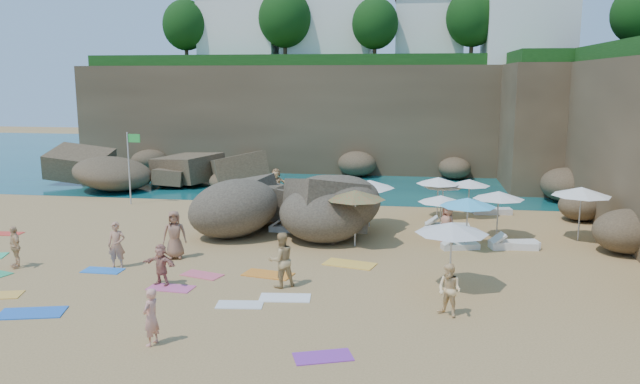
# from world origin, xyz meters

# --- Properties ---
(ground) EXTENTS (120.00, 120.00, 0.00)m
(ground) POSITION_xyz_m (0.00, 0.00, 0.00)
(ground) COLOR tan
(ground) RESTS_ON ground
(seawater) EXTENTS (120.00, 120.00, 0.00)m
(seawater) POSITION_xyz_m (0.00, 30.00, 0.00)
(seawater) COLOR #0C4751
(seawater) RESTS_ON ground
(cliff_back) EXTENTS (44.00, 8.00, 8.00)m
(cliff_back) POSITION_xyz_m (2.00, 25.00, 4.00)
(cliff_back) COLOR brown
(cliff_back) RESTS_ON ground
(cliff_corner) EXTENTS (10.00, 12.00, 8.00)m
(cliff_corner) POSITION_xyz_m (17.00, 20.00, 4.00)
(cliff_corner) COLOR brown
(cliff_corner) RESTS_ON ground
(rock_promontory) EXTENTS (12.00, 7.00, 2.00)m
(rock_promontory) POSITION_xyz_m (-11.00, 16.00, 0.00)
(rock_promontory) COLOR brown
(rock_promontory) RESTS_ON ground
(clifftop_buildings) EXTENTS (28.48, 9.48, 7.00)m
(clifftop_buildings) POSITION_xyz_m (2.96, 25.79, 11.24)
(clifftop_buildings) COLOR white
(clifftop_buildings) RESTS_ON cliff_back
(clifftop_trees) EXTENTS (35.60, 23.82, 4.40)m
(clifftop_trees) POSITION_xyz_m (4.78, 19.52, 11.26)
(clifftop_trees) COLOR #11380F
(clifftop_trees) RESTS_ON ground
(marina_masts) EXTENTS (3.10, 0.10, 6.00)m
(marina_masts) POSITION_xyz_m (-16.50, 30.00, 3.00)
(marina_masts) COLOR white
(marina_masts) RESTS_ON ground
(rock_outcrop) EXTENTS (8.62, 7.54, 2.88)m
(rock_outcrop) POSITION_xyz_m (-0.07, 4.24, 0.00)
(rock_outcrop) COLOR brown
(rock_outcrop) RESTS_ON ground
(flag_pole) EXTENTS (0.80, 0.10, 4.11)m
(flag_pole) POSITION_xyz_m (-9.62, 8.32, 2.62)
(flag_pole) COLOR silver
(flag_pole) RESTS_ON ground
(parasol_0) EXTENTS (2.41, 2.41, 2.28)m
(parasol_0) POSITION_xyz_m (4.10, 5.00, 2.09)
(parasol_0) COLOR silver
(parasol_0) RESTS_ON ground
(parasol_1) EXTENTS (2.54, 2.54, 2.40)m
(parasol_1) POSITION_xyz_m (3.86, 4.03, 2.20)
(parasol_1) COLOR silver
(parasol_1) RESTS_ON ground
(parasol_2) EXTENTS (2.23, 2.23, 2.11)m
(parasol_2) POSITION_xyz_m (7.41, 7.46, 1.94)
(parasol_2) COLOR silver
(parasol_2) RESTS_ON ground
(parasol_3) EXTENTS (2.10, 2.10, 1.99)m
(parasol_3) POSITION_xyz_m (9.00, 7.78, 1.83)
(parasol_3) COLOR silver
(parasol_3) RESTS_ON ground
(parasol_4) EXTENTS (2.27, 2.27, 2.14)m
(parasol_4) POSITION_xyz_m (9.94, 3.65, 1.97)
(parasol_4) COLOR silver
(parasol_4) RESTS_ON ground
(parasol_5) EXTENTS (1.97, 1.97, 1.86)m
(parasol_5) POSITION_xyz_m (7.68, 7.58, 1.71)
(parasol_5) COLOR silver
(parasol_5) RESTS_ON ground
(parasol_6) EXTENTS (2.58, 2.58, 2.44)m
(parasol_6) POSITION_xyz_m (3.77, 1.33, 2.24)
(parasol_6) COLOR silver
(parasol_6) RESTS_ON ground
(parasol_7) EXTENTS (2.54, 2.54, 2.40)m
(parasol_7) POSITION_xyz_m (13.46, 3.79, 2.20)
(parasol_7) COLOR silver
(parasol_7) RESTS_ON ground
(parasol_9) EXTENTS (2.05, 2.05, 1.94)m
(parasol_9) POSITION_xyz_m (7.42, 3.33, 1.78)
(parasol_9) COLOR silver
(parasol_9) RESTS_ON ground
(parasol_10) EXTENTS (2.34, 2.34, 2.21)m
(parasol_10) POSITION_xyz_m (8.44, 1.50, 2.03)
(parasol_10) COLOR silver
(parasol_10) RESTS_ON ground
(parasol_11) EXTENTS (2.47, 2.47, 2.34)m
(parasol_11) POSITION_xyz_m (7.52, -3.68, 2.14)
(parasol_11) COLOR silver
(parasol_11) RESTS_ON ground
(lounger_0) EXTENTS (1.85, 0.70, 0.28)m
(lounger_0) POSITION_xyz_m (0.47, 3.37, 0.14)
(lounger_0) COLOR silver
(lounger_0) RESTS_ON ground
(lounger_1) EXTENTS (2.05, 0.93, 0.31)m
(lounger_1) POSITION_xyz_m (10.33, 8.79, 0.15)
(lounger_1) COLOR silver
(lounger_1) RESTS_ON ground
(lounger_2) EXTENTS (2.07, 0.76, 0.32)m
(lounger_2) POSITION_xyz_m (7.80, 4.77, 0.16)
(lounger_2) COLOR silver
(lounger_2) RESTS_ON ground
(lounger_3) EXTENTS (1.66, 0.95, 0.24)m
(lounger_3) POSITION_xyz_m (8.21, 1.52, 0.12)
(lounger_3) COLOR silver
(lounger_3) RESTS_ON ground
(lounger_4) EXTENTS (1.92, 0.72, 0.29)m
(lounger_4) POSITION_xyz_m (10.46, 1.94, 0.15)
(lounger_4) COLOR white
(lounger_4) RESTS_ON ground
(lounger_5) EXTENTS (2.14, 1.11, 0.32)m
(lounger_5) POSITION_xyz_m (10.46, 1.99, 0.16)
(lounger_5) COLOR white
(lounger_5) RESTS_ON ground
(towel_0) EXTENTS (2.12, 1.44, 0.03)m
(towel_0) POSITION_xyz_m (-5.23, -7.96, 0.02)
(towel_0) COLOR blue
(towel_0) RESTS_ON ground
(towel_1) EXTENTS (1.64, 1.15, 0.03)m
(towel_1) POSITION_xyz_m (-1.34, -3.55, 0.01)
(towel_1) COLOR #E3586D
(towel_1) RESTS_ON ground
(towel_2) EXTENTS (1.94, 1.23, 0.03)m
(towel_2) POSITION_xyz_m (1.03, -3.13, 0.02)
(towel_2) COLOR orange
(towel_2) RESTS_ON ground
(towel_5) EXTENTS (1.74, 1.00, 0.03)m
(towel_5) POSITION_xyz_m (2.15, -5.45, 0.01)
(towel_5) COLOR white
(towel_5) RESTS_ON ground
(towel_6) EXTENTS (1.67, 1.23, 0.03)m
(towel_6) POSITION_xyz_m (4.03, -9.58, 0.01)
(towel_6) COLOR purple
(towel_6) RESTS_ON ground
(towel_7) EXTENTS (1.50, 0.82, 0.03)m
(towel_7) POSITION_xyz_m (-12.37, 0.94, 0.01)
(towel_7) COLOR red
(towel_7) RESTS_ON ground
(towel_8) EXTENTS (1.48, 0.74, 0.03)m
(towel_8) POSITION_xyz_m (-5.19, -3.61, 0.01)
(towel_8) COLOR blue
(towel_8) RESTS_ON ground
(towel_9) EXTENTS (1.60, 0.89, 0.03)m
(towel_9) POSITION_xyz_m (-1.92, -5.09, 0.01)
(towel_9) COLOR #D4528A
(towel_9) RESTS_ON ground
(towel_12) EXTENTS (2.13, 1.43, 0.03)m
(towel_12) POSITION_xyz_m (3.84, -1.38, 0.02)
(towel_12) COLOR yellow
(towel_12) RESTS_ON ground
(towel_13) EXTENTS (1.55, 0.91, 0.03)m
(towel_13) POSITION_xyz_m (0.86, -6.28, 0.01)
(towel_13) COLOR silver
(towel_13) RESTS_ON ground
(person_stand_0) EXTENTS (0.72, 0.54, 1.77)m
(person_stand_0) POSITION_xyz_m (-4.82, -3.14, 0.89)
(person_stand_0) COLOR tan
(person_stand_0) RESTS_ON ground
(person_stand_1) EXTENTS (1.18, 1.13, 1.93)m
(person_stand_1) POSITION_xyz_m (1.79, -4.34, 0.96)
(person_stand_1) COLOR tan
(person_stand_1) RESTS_ON ground
(person_stand_2) EXTENTS (1.13, 0.81, 1.62)m
(person_stand_2) POSITION_xyz_m (0.09, 8.72, 0.81)
(person_stand_2) COLOR #ECAD86
(person_stand_2) RESTS_ON ground
(person_stand_3) EXTENTS (0.95, 1.04, 1.71)m
(person_stand_3) POSITION_xyz_m (2.77, 1.58, 0.85)
(person_stand_3) COLOR #A57452
(person_stand_3) RESTS_ON ground
(person_stand_4) EXTENTS (0.88, 0.92, 1.69)m
(person_stand_4) POSITION_xyz_m (7.70, 2.49, 0.85)
(person_stand_4) COLOR tan
(person_stand_4) RESTS_ON ground
(person_stand_5) EXTENTS (1.70, 0.49, 1.83)m
(person_stand_5) POSITION_xyz_m (-1.88, 11.05, 0.92)
(person_stand_5) COLOR tan
(person_stand_5) RESTS_ON ground
(person_stand_6) EXTENTS (0.49, 0.64, 1.59)m
(person_stand_6) POSITION_xyz_m (-0.64, -9.53, 0.79)
(person_stand_6) COLOR #DD917D
(person_stand_6) RESTS_ON ground
(person_lie_1) EXTENTS (1.71, 1.81, 0.39)m
(person_lie_1) POSITION_xyz_m (-8.62, -3.73, 0.19)
(person_lie_1) COLOR #E5B482
(person_lie_1) RESTS_ON ground
(person_lie_2) EXTENTS (1.52, 2.10, 0.51)m
(person_lie_2) POSITION_xyz_m (-3.12, -1.65, 0.25)
(person_lie_2) COLOR #8F5F47
(person_lie_2) RESTS_ON ground
(person_lie_3) EXTENTS (1.66, 1.73, 0.38)m
(person_lie_3) POSITION_xyz_m (-2.34, -4.84, 0.19)
(person_lie_3) COLOR #B77360
(person_lie_3) RESTS_ON ground
(person_lie_5) EXTENTS (1.58, 1.75, 0.61)m
(person_lie_5) POSITION_xyz_m (7.36, -6.24, 0.30)
(person_lie_5) COLOR #F7CC8C
(person_lie_5) RESTS_ON ground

